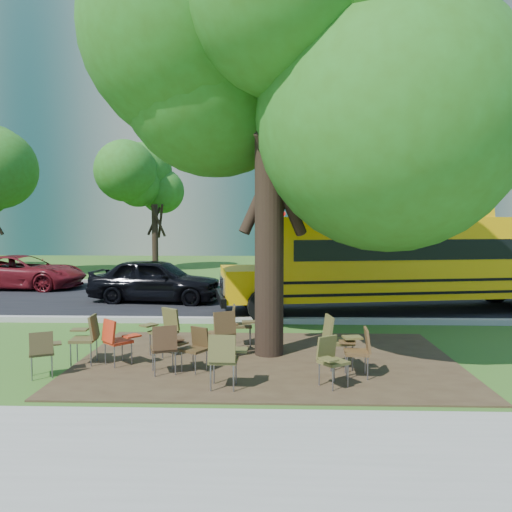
{
  "coord_description": "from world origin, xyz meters",
  "views": [
    {
      "loc": [
        1.1,
        -9.71,
        2.63
      ],
      "look_at": [
        0.65,
        4.0,
        1.67
      ],
      "focal_mm": 35.0,
      "sensor_mm": 36.0,
      "label": 1
    }
  ],
  "objects_px": {
    "chair_6": "(359,347)",
    "chair_10": "(239,321)",
    "chair_5": "(330,357)",
    "chair_9": "(165,327)",
    "main_tree": "(270,71)",
    "chair_1": "(116,337)",
    "chair_7": "(336,337)",
    "black_car": "(156,280)",
    "bg_car_red": "(23,272)",
    "chair_8": "(87,334)",
    "school_bus": "(432,257)",
    "chair_3": "(195,345)",
    "chair_4": "(225,355)",
    "chair_11": "(223,329)",
    "chair_0": "(43,349)",
    "chair_2": "(166,344)"
  },
  "relations": [
    {
      "from": "chair_6",
      "to": "chair_10",
      "type": "xyz_separation_m",
      "value": [
        -2.15,
        1.97,
        0.02
      ]
    },
    {
      "from": "chair_5",
      "to": "chair_9",
      "type": "height_order",
      "value": "chair_9"
    },
    {
      "from": "main_tree",
      "to": "chair_1",
      "type": "distance_m",
      "value": 5.71
    },
    {
      "from": "chair_7",
      "to": "chair_5",
      "type": "bearing_deg",
      "value": -21.41
    },
    {
      "from": "black_car",
      "to": "bg_car_red",
      "type": "bearing_deg",
      "value": 69.76
    },
    {
      "from": "chair_8",
      "to": "chair_1",
      "type": "bearing_deg",
      "value": -104.03
    },
    {
      "from": "school_bus",
      "to": "black_car",
      "type": "height_order",
      "value": "school_bus"
    },
    {
      "from": "black_car",
      "to": "chair_10",
      "type": "bearing_deg",
      "value": -145.29
    },
    {
      "from": "chair_6",
      "to": "chair_7",
      "type": "bearing_deg",
      "value": 41.04
    },
    {
      "from": "chair_5",
      "to": "chair_7",
      "type": "height_order",
      "value": "chair_7"
    },
    {
      "from": "chair_3",
      "to": "black_car",
      "type": "relative_size",
      "value": 0.18
    },
    {
      "from": "black_car",
      "to": "chair_5",
      "type": "bearing_deg",
      "value": -143.86
    },
    {
      "from": "chair_1",
      "to": "chair_7",
      "type": "relative_size",
      "value": 0.89
    },
    {
      "from": "chair_8",
      "to": "black_car",
      "type": "relative_size",
      "value": 0.22
    },
    {
      "from": "main_tree",
      "to": "chair_4",
      "type": "distance_m",
      "value": 5.36
    },
    {
      "from": "chair_3",
      "to": "chair_9",
      "type": "relative_size",
      "value": 0.84
    },
    {
      "from": "chair_1",
      "to": "chair_4",
      "type": "distance_m",
      "value": 2.4
    },
    {
      "from": "chair_5",
      "to": "black_car",
      "type": "relative_size",
      "value": 0.19
    },
    {
      "from": "main_tree",
      "to": "chair_1",
      "type": "bearing_deg",
      "value": -162.76
    },
    {
      "from": "chair_6",
      "to": "chair_7",
      "type": "height_order",
      "value": "chair_7"
    },
    {
      "from": "chair_1",
      "to": "bg_car_red",
      "type": "relative_size",
      "value": 0.18
    },
    {
      "from": "chair_5",
      "to": "chair_7",
      "type": "xyz_separation_m",
      "value": [
        0.21,
        0.94,
        0.1
      ]
    },
    {
      "from": "chair_7",
      "to": "chair_4",
      "type": "bearing_deg",
      "value": -67.57
    },
    {
      "from": "chair_11",
      "to": "chair_0",
      "type": "bearing_deg",
      "value": 175.26
    },
    {
      "from": "main_tree",
      "to": "chair_2",
      "type": "distance_m",
      "value": 5.39
    },
    {
      "from": "black_car",
      "to": "chair_0",
      "type": "bearing_deg",
      "value": -174.32
    },
    {
      "from": "chair_0",
      "to": "chair_8",
      "type": "height_order",
      "value": "chair_8"
    },
    {
      "from": "chair_2",
      "to": "chair_9",
      "type": "distance_m",
      "value": 1.29
    },
    {
      "from": "chair_0",
      "to": "chair_1",
      "type": "xyz_separation_m",
      "value": [
        1.03,
        0.66,
        0.04
      ]
    },
    {
      "from": "chair_0",
      "to": "chair_3",
      "type": "bearing_deg",
      "value": -16.36
    },
    {
      "from": "chair_2",
      "to": "chair_6",
      "type": "xyz_separation_m",
      "value": [
        3.27,
        -0.04,
        -0.02
      ]
    },
    {
      "from": "chair_2",
      "to": "chair_1",
      "type": "bearing_deg",
      "value": 135.75
    },
    {
      "from": "chair_7",
      "to": "school_bus",
      "type": "bearing_deg",
      "value": 140.38
    },
    {
      "from": "chair_0",
      "to": "chair_4",
      "type": "relative_size",
      "value": 0.88
    },
    {
      "from": "chair_6",
      "to": "chair_9",
      "type": "xyz_separation_m",
      "value": [
        -3.56,
        1.3,
        0.04
      ]
    },
    {
      "from": "main_tree",
      "to": "chair_0",
      "type": "xyz_separation_m",
      "value": [
        -3.78,
        -1.51,
        -4.97
      ]
    },
    {
      "from": "chair_3",
      "to": "chair_11",
      "type": "height_order",
      "value": "chair_11"
    },
    {
      "from": "chair_5",
      "to": "chair_11",
      "type": "height_order",
      "value": "chair_11"
    },
    {
      "from": "main_tree",
      "to": "chair_5",
      "type": "bearing_deg",
      "value": -62.3
    },
    {
      "from": "chair_1",
      "to": "chair_3",
      "type": "distance_m",
      "value": 1.49
    },
    {
      "from": "chair_11",
      "to": "main_tree",
      "type": "bearing_deg",
      "value": -11.56
    },
    {
      "from": "chair_11",
      "to": "chair_10",
      "type": "bearing_deg",
      "value": 45.9
    },
    {
      "from": "chair_6",
      "to": "chair_7",
      "type": "distance_m",
      "value": 0.55
    },
    {
      "from": "main_tree",
      "to": "school_bus",
      "type": "bearing_deg",
      "value": 46.53
    },
    {
      "from": "school_bus",
      "to": "chair_0",
      "type": "distance_m",
      "value": 10.74
    },
    {
      "from": "chair_11",
      "to": "black_car",
      "type": "relative_size",
      "value": 0.22
    },
    {
      "from": "chair_5",
      "to": "chair_2",
      "type": "bearing_deg",
      "value": -46.48
    },
    {
      "from": "chair_0",
      "to": "chair_3",
      "type": "distance_m",
      "value": 2.53
    },
    {
      "from": "chair_6",
      "to": "chair_11",
      "type": "distance_m",
      "value": 2.64
    },
    {
      "from": "chair_10",
      "to": "main_tree",
      "type": "bearing_deg",
      "value": 40.86
    }
  ]
}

